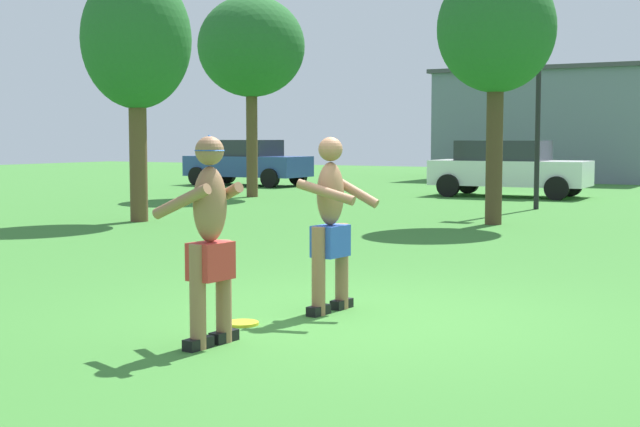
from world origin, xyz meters
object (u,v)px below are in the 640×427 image
object	(u,v)px
tree_right_field	(496,31)
tree_behind_players	(251,48)
player_with_cap	(210,231)
frisbee	(242,323)
car_white_mid_lot	(508,167)
lamp_post	(539,45)
player_in_blue	(331,221)
car_blue_near_post	(246,162)
tree_left_field	(136,42)

from	to	relation	value
tree_right_field	tree_behind_players	world-z (taller)	tree_behind_players
player_with_cap	tree_behind_players	size ratio (longest dim) A/B	0.30
frisbee	tree_right_field	distance (m)	10.73
car_white_mid_lot	frisbee	bearing A→B (deg)	-79.43
frisbee	tree_right_field	world-z (taller)	tree_right_field
player_with_cap	lamp_post	xyz separation A→B (m)	(-1.64, 14.83, 2.85)
frisbee	tree_behind_players	world-z (taller)	tree_behind_players
player_in_blue	car_blue_near_post	bearing A→B (deg)	126.34
lamp_post	tree_right_field	size ratio (longest dim) A/B	1.27
car_white_mid_lot	tree_left_field	distance (m)	11.94
player_in_blue	tree_behind_players	xyz separation A→B (m)	(-9.99, 13.50, 3.27)
tree_right_field	player_with_cap	bearing A→B (deg)	-83.09
player_with_cap	car_white_mid_lot	distance (m)	19.16
car_blue_near_post	tree_right_field	world-z (taller)	tree_right_field
player_with_cap	lamp_post	world-z (taller)	lamp_post
car_white_mid_lot	tree_behind_players	bearing A→B (deg)	-149.73
tree_left_field	tree_behind_players	distance (m)	7.62
player_in_blue	car_white_mid_lot	world-z (taller)	player_in_blue
player_in_blue	tree_right_field	distance (m)	9.65
car_blue_near_post	tree_behind_players	xyz separation A→B (m)	(3.58, -4.96, 3.33)
car_white_mid_lot	tree_right_field	world-z (taller)	tree_right_field
car_blue_near_post	tree_left_field	bearing A→B (deg)	-64.72
tree_left_field	car_blue_near_post	bearing A→B (deg)	115.28
player_in_blue	tree_right_field	xyz separation A→B (m)	(-1.48, 9.12, 2.78)
player_with_cap	tree_behind_players	world-z (taller)	tree_behind_players
player_in_blue	tree_behind_players	distance (m)	17.11
player_with_cap	player_in_blue	xyz separation A→B (m)	(0.17, 1.69, -0.05)
tree_behind_players	car_white_mid_lot	bearing A→B (deg)	30.27
player_in_blue	tree_right_field	size ratio (longest dim) A/B	0.34
frisbee	car_blue_near_post	bearing A→B (deg)	124.23
lamp_post	tree_behind_players	world-z (taller)	lamp_post
car_blue_near_post	tree_right_field	distance (m)	15.54
frisbee	lamp_post	distance (m)	14.61
tree_behind_players	tree_right_field	bearing A→B (deg)	-27.20
lamp_post	tree_right_field	bearing A→B (deg)	-85.36
tree_right_field	tree_behind_players	bearing A→B (deg)	152.80
player_in_blue	frisbee	world-z (taller)	player_in_blue
tree_left_field	frisbee	bearing A→B (deg)	-43.96
frisbee	lamp_post	world-z (taller)	lamp_post
player_with_cap	tree_behind_players	xyz separation A→B (m)	(-9.82, 15.19, 3.23)
player_with_cap	frisbee	size ratio (longest dim) A/B	5.74
player_with_cap	tree_right_field	size ratio (longest dim) A/B	0.34
lamp_post	tree_right_field	world-z (taller)	lamp_post
lamp_post	tree_behind_players	distance (m)	8.20
tree_left_field	tree_behind_players	bearing A→B (deg)	106.79
player_in_blue	tree_left_field	distance (m)	10.33
player_in_blue	frisbee	bearing A→B (deg)	-113.77
car_blue_near_post	tree_behind_players	distance (m)	6.96
car_white_mid_lot	tree_left_field	size ratio (longest dim) A/B	0.88
player_with_cap	tree_left_field	size ratio (longest dim) A/B	0.34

